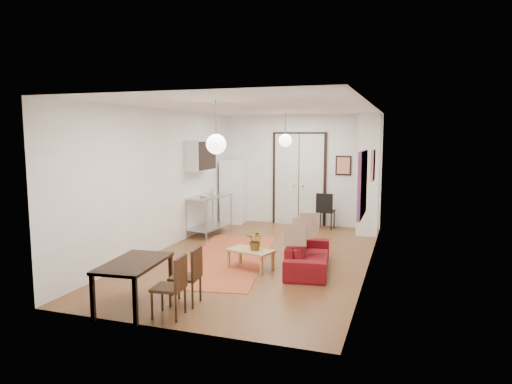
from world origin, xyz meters
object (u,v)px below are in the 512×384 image
(dining_chair_near, at_px, (188,270))
(dining_chair_far, at_px, (171,280))
(coffee_table, at_px, (250,252))
(dining_table, at_px, (134,267))
(kitchen_counter, at_px, (209,209))
(sofa, at_px, (308,255))
(fridge, at_px, (233,191))
(black_side_chair, at_px, (326,207))

(dining_chair_near, xyz_separation_m, dining_chair_far, (0.00, -0.47, 0.00))
(dining_chair_far, bearing_deg, coffee_table, 166.26)
(dining_chair_far, bearing_deg, dining_table, -99.98)
(kitchen_counter, height_order, dining_chair_near, kitchen_counter)
(dining_table, bearing_deg, sofa, 53.41)
(sofa, relative_size, kitchen_counter, 1.38)
(sofa, bearing_deg, fridge, 30.13)
(sofa, relative_size, coffee_table, 1.99)
(fridge, bearing_deg, dining_chair_far, -82.96)
(dining_chair_near, bearing_deg, black_side_chair, 164.78)
(sofa, height_order, kitchen_counter, kitchen_counter)
(dining_chair_near, distance_m, black_side_chair, 5.92)
(sofa, relative_size, black_side_chair, 1.94)
(dining_chair_near, bearing_deg, kitchen_counter, -165.38)
(dining_chair_far, distance_m, black_side_chair, 6.39)
(sofa, relative_size, dining_chair_near, 2.19)
(coffee_table, distance_m, dining_table, 2.43)
(kitchen_counter, bearing_deg, dining_chair_far, -63.64)
(sofa, height_order, fridge, fridge)
(coffee_table, height_order, kitchen_counter, kitchen_counter)
(coffee_table, relative_size, dining_chair_far, 1.10)
(fridge, relative_size, dining_chair_near, 2.09)
(dining_table, distance_m, dining_chair_far, 0.61)
(dining_chair_far, relative_size, black_side_chair, 0.89)
(fridge, bearing_deg, dining_chair_near, -81.86)
(black_side_chair, bearing_deg, fridge, 4.74)
(fridge, distance_m, dining_chair_far, 6.42)
(fridge, bearing_deg, sofa, -58.78)
(kitchen_counter, xyz_separation_m, black_side_chair, (2.53, 1.65, -0.08))
(dining_chair_near, relative_size, black_side_chair, 0.89)
(fridge, bearing_deg, dining_table, -88.21)
(sofa, distance_m, dining_chair_near, 2.50)
(kitchen_counter, bearing_deg, dining_chair_near, -61.72)
(sofa, xyz_separation_m, dining_table, (-1.90, -2.56, 0.32))
(coffee_table, xyz_separation_m, dining_table, (-0.92, -2.23, 0.28))
(coffee_table, height_order, dining_table, dining_table)
(fridge, distance_m, black_side_chair, 2.55)
(dining_chair_far, bearing_deg, fridge, -171.71)
(kitchen_counter, distance_m, dining_table, 4.71)
(coffee_table, bearing_deg, dining_chair_far, -98.07)
(coffee_table, height_order, fridge, fridge)
(dining_table, bearing_deg, black_side_chair, 75.82)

